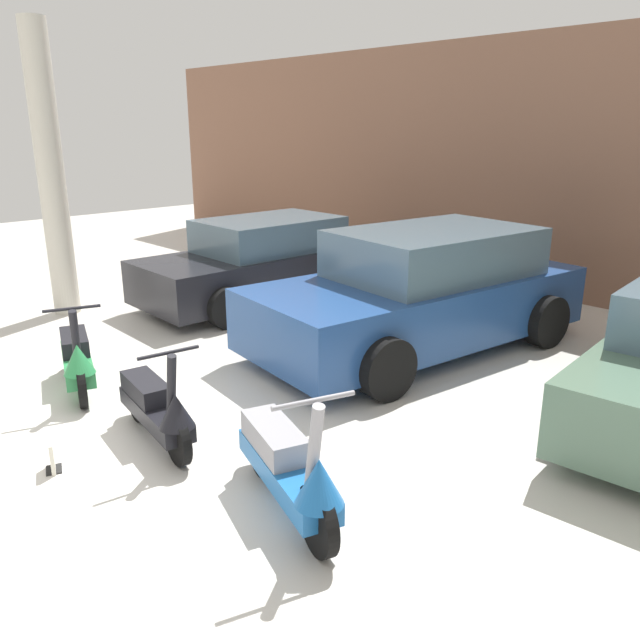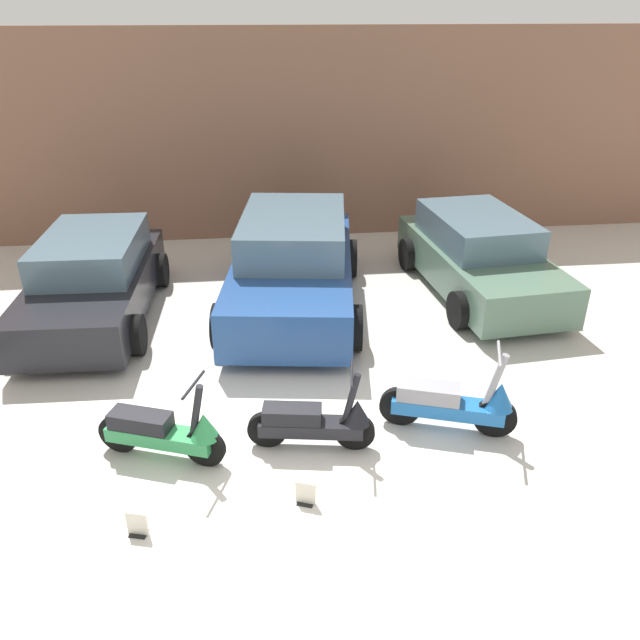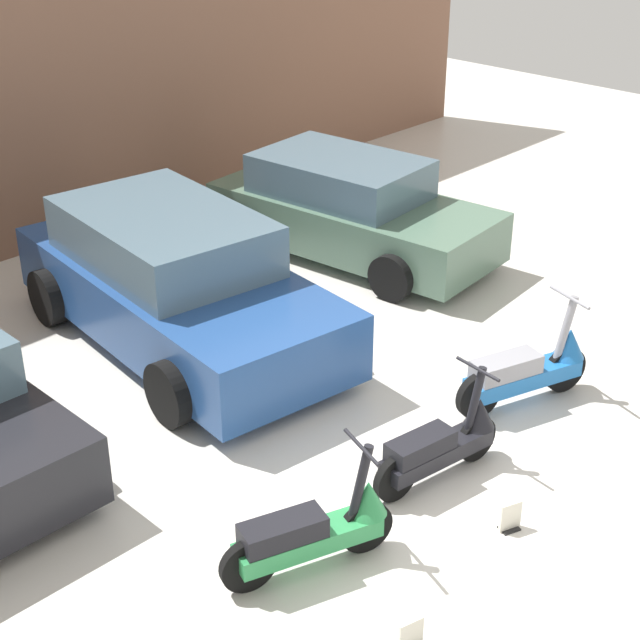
{
  "view_description": "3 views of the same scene",
  "coord_description": "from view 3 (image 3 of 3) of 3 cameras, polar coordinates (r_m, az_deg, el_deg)",
  "views": [
    {
      "loc": [
        4.99,
        -1.93,
        2.67
      ],
      "look_at": [
        0.7,
        2.18,
        0.8
      ],
      "focal_mm": 35.0,
      "sensor_mm": 36.0,
      "label": 1
    },
    {
      "loc": [
        -0.08,
        -5.03,
        4.39
      ],
      "look_at": [
        0.68,
        1.83,
        0.86
      ],
      "focal_mm": 35.0,
      "sensor_mm": 36.0,
      "label": 2
    },
    {
      "loc": [
        -5.37,
        -3.65,
        5.21
      ],
      "look_at": [
        0.77,
        2.18,
        0.83
      ],
      "focal_mm": 55.0,
      "sensor_mm": 36.0,
      "label": 3
    }
  ],
  "objects": [
    {
      "name": "scooter_front_right",
      "position": [
        8.65,
        7.15,
        -7.11
      ],
      "size": [
        1.39,
        0.54,
        0.97
      ],
      "rotation": [
        0.0,
        0.0,
        -0.16
      ],
      "color": "black",
      "rests_on": "ground_plane"
    },
    {
      "name": "car_rear_right",
      "position": [
        12.88,
        1.77,
        6.46
      ],
      "size": [
        2.11,
        3.93,
        1.29
      ],
      "rotation": [
        0.0,
        0.0,
        -1.48
      ],
      "color": "#51705B",
      "rests_on": "ground_plane"
    },
    {
      "name": "placard_near_right_scooter",
      "position": [
        8.28,
        11.0,
        -11.23
      ],
      "size": [
        0.2,
        0.17,
        0.26
      ],
      "rotation": [
        0.0,
        0.0,
        -0.36
      ],
      "color": "black",
      "rests_on": "ground_plane"
    },
    {
      "name": "ground_plane",
      "position": [
        8.32,
        7.42,
        -11.65
      ],
      "size": [
        28.0,
        28.0,
        0.0
      ],
      "primitive_type": "plane",
      "color": "silver"
    },
    {
      "name": "scooter_front_center",
      "position": [
        9.82,
        12.09,
        -2.75
      ],
      "size": [
        1.49,
        0.76,
        1.08
      ],
      "rotation": [
        0.0,
        0.0,
        -0.32
      ],
      "color": "black",
      "rests_on": "ground_plane"
    },
    {
      "name": "car_rear_center",
      "position": [
        10.72,
        -8.41,
        2.18
      ],
      "size": [
        2.51,
        4.51,
        1.46
      ],
      "rotation": [
        0.0,
        0.0,
        -1.7
      ],
      "color": "navy",
      "rests_on": "ground_plane"
    },
    {
      "name": "scooter_front_left",
      "position": [
        7.63,
        -0.24,
        -12.08
      ],
      "size": [
        1.39,
        0.73,
        1.01
      ],
      "rotation": [
        0.0,
        0.0,
        -0.35
      ],
      "color": "black",
      "rests_on": "ground_plane"
    },
    {
      "name": "placard_near_left_scooter",
      "position": [
        7.19,
        5.29,
        -17.88
      ],
      "size": [
        0.2,
        0.16,
        0.26
      ],
      "rotation": [
        0.0,
        0.0,
        -0.27
      ],
      "color": "black",
      "rests_on": "ground_plane"
    }
  ]
}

